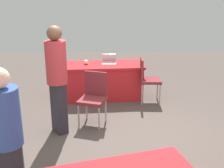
% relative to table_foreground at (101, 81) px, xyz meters
% --- Properties ---
extents(ground_plane, '(14.40, 14.40, 0.00)m').
position_rel_table_foreground_xyz_m(ground_plane, '(-0.29, 2.03, -0.39)').
color(ground_plane, '#4C423D').
extents(table_foreground, '(1.93, 0.93, 0.78)m').
position_rel_table_foreground_xyz_m(table_foreground, '(0.00, 0.00, 0.00)').
color(table_foreground, '#AD1E23').
rests_on(table_foreground, ground).
extents(chair_tucked_left, '(0.47, 0.47, 0.97)m').
position_rel_table_foreground_xyz_m(chair_tucked_left, '(-1.00, 0.35, 0.17)').
color(chair_tucked_left, '#9E9993').
rests_on(chair_tucked_left, ground).
extents(chair_tucked_right, '(0.56, 0.56, 0.95)m').
position_rel_table_foreground_xyz_m(chair_tucked_right, '(0.14, 1.38, 0.16)').
color(chair_tucked_right, '#9E9993').
rests_on(chair_tucked_right, ground).
extents(person_presenter, '(0.47, 0.47, 1.82)m').
position_rel_table_foreground_xyz_m(person_presenter, '(0.72, 1.69, 0.63)').
color(person_presenter, '#26262D').
rests_on(person_presenter, ground).
extents(person_attendee_browsing, '(0.41, 0.41, 1.61)m').
position_rel_table_foreground_xyz_m(person_attendee_browsing, '(0.99, 3.46, 0.50)').
color(person_attendee_browsing, '#26262D').
rests_on(person_attendee_browsing, ground).
extents(laptop_silver, '(0.33, 0.30, 0.21)m').
position_rel_table_foreground_xyz_m(laptop_silver, '(-0.18, -0.06, 0.43)').
color(laptop_silver, silver).
rests_on(laptop_silver, table_foreground).
extents(yarn_ball, '(0.11, 0.11, 0.11)m').
position_rel_table_foreground_xyz_m(yarn_ball, '(0.33, 0.01, 0.44)').
color(yarn_ball, beige).
rests_on(yarn_ball, table_foreground).
extents(scissors_red, '(0.09, 0.18, 0.01)m').
position_rel_table_foreground_xyz_m(scissors_red, '(-0.34, -0.05, 0.39)').
color(scissors_red, red).
rests_on(scissors_red, table_foreground).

